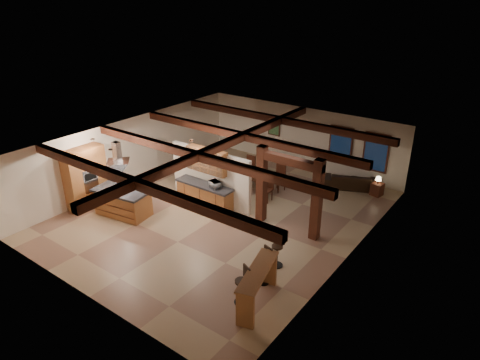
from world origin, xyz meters
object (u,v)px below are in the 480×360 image
Objects in this scene: dining_table at (259,184)px; bar_counter at (258,281)px; sofa at (351,181)px; kitchen_island at (123,202)px.

bar_counter is (3.99, -6.01, 0.45)m from dining_table.
bar_counter is at bearing 72.71° from sofa.
dining_table is 0.75× the size of sofa.
dining_table is at bearing 58.57° from kitchen_island.
sofa reaches higher than dining_table.
kitchen_island is 7.04m from bar_counter.
dining_table is at bearing 16.04° from sofa.
dining_table is at bearing 123.55° from bar_counter.
kitchen_island is at bearing -105.94° from dining_table.
sofa is (5.97, 7.34, -0.21)m from kitchen_island.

